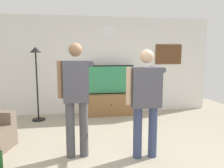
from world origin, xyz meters
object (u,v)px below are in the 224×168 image
framed_picture (168,54)px  floor_lamp (36,68)px  person_standing_nearer_lamp (76,94)px  person_standing_nearer_couch (146,97)px  television (110,80)px  tv_stand (110,104)px  beverage_bottle (0,161)px  wall_clock (109,31)px

framed_picture → floor_lamp: 3.70m
person_standing_nearer_lamp → person_standing_nearer_couch: size_ratio=1.06×
television → tv_stand: bearing=-90.0°
television → person_standing_nearer_couch: bearing=-85.7°
tv_stand → beverage_bottle: size_ratio=3.93×
tv_stand → wall_clock: (0.00, 0.29, 2.01)m
wall_clock → person_standing_nearer_couch: 3.12m
tv_stand → beverage_bottle: (-1.97, -2.63, -0.14)m
wall_clock → beverage_bottle: bearing=-124.0°
tv_stand → wall_clock: size_ratio=4.41×
person_standing_nearer_lamp → framed_picture: bearing=44.8°
framed_picture → tv_stand: bearing=-170.6°
framed_picture → wall_clock: bearing=-179.8°
wall_clock → framed_picture: bearing=0.2°
person_standing_nearer_couch → beverage_bottle: 2.33m
person_standing_nearer_lamp → floor_lamp: bearing=114.9°
framed_picture → person_standing_nearer_lamp: size_ratio=0.43×
person_standing_nearer_lamp → beverage_bottle: person_standing_nearer_lamp is taller
television → framed_picture: 1.92m
framed_picture → person_standing_nearer_couch: 3.31m
wall_clock → beverage_bottle: 4.13m
television → floor_lamp: (-1.87, -0.27, 0.34)m
framed_picture → person_standing_nearer_couch: bearing=-119.2°
wall_clock → person_standing_nearer_lamp: wall_clock is taller
framed_picture → person_standing_nearer_lamp: framed_picture is taller
person_standing_nearer_lamp → wall_clock: bearing=71.5°
framed_picture → person_standing_nearer_couch: size_ratio=0.46×
television → person_standing_nearer_couch: 2.59m
wall_clock → floor_lamp: 2.17m
television → floor_lamp: 1.92m
wall_clock → beverage_bottle: size_ratio=0.89×
wall_clock → framed_picture: (1.78, 0.00, -0.63)m
framed_picture → person_standing_nearer_lamp: (-2.66, -2.64, -0.63)m
tv_stand → television: size_ratio=1.07×
television → beverage_bottle: bearing=-126.4°
person_standing_nearer_lamp → person_standing_nearer_couch: (1.08, -0.19, -0.05)m
person_standing_nearer_couch → television: bearing=94.3°
television → person_standing_nearer_lamp: bearing=-110.3°
framed_picture → floor_lamp: (-3.65, -0.51, -0.35)m
floor_lamp → beverage_bottle: 2.68m
tv_stand → floor_lamp: floor_lamp is taller
person_standing_nearer_lamp → person_standing_nearer_couch: bearing=-9.9°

